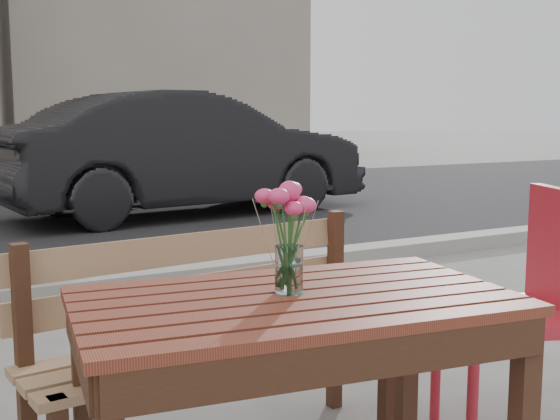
# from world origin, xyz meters

# --- Properties ---
(main_table) EXTENTS (1.23, 0.82, 0.71)m
(main_table) POSITION_xyz_m (0.17, -0.00, 0.59)
(main_table) COLOR #562416
(main_table) RESTS_ON ground
(main_bench) EXTENTS (1.36, 0.53, 0.83)m
(main_bench) POSITION_xyz_m (0.18, 0.58, 0.50)
(main_bench) COLOR #9A744F
(main_bench) RESTS_ON ground
(red_chair) EXTENTS (0.59, 0.59, 0.92)m
(red_chair) POSITION_xyz_m (1.24, 0.15, 0.53)
(red_chair) COLOR #AC1F2C
(red_chair) RESTS_ON ground
(main_vase) EXTENTS (0.16, 0.16, 0.30)m
(main_vase) POSITION_xyz_m (0.17, 0.03, 0.90)
(main_vase) COLOR white
(main_vase) RESTS_ON main_table
(parked_car) EXTENTS (4.50, 1.97, 1.44)m
(parked_car) POSITION_xyz_m (2.33, 6.27, 0.72)
(parked_car) COLOR black
(parked_car) RESTS_ON ground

